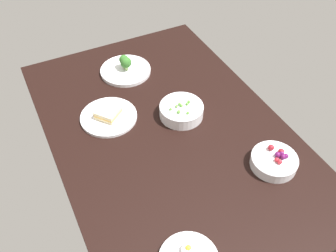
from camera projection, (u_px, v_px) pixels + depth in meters
dining_table at (168, 133)px, 142.56cm from camera, size 128.25×83.74×4.00cm
plate_sandwich at (109, 116)px, 144.80cm from camera, size 21.81×21.81×4.38cm
plate_broccoli at (126, 69)px, 164.96cm from camera, size 21.96×21.96×7.91cm
bowl_peas at (181, 110)px, 144.72cm from camera, size 17.02×17.02×6.04cm
bowl_berries at (274, 161)px, 127.62cm from camera, size 15.96×15.96×5.82cm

